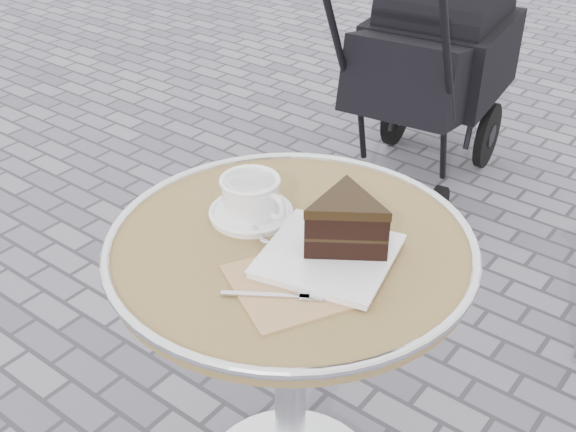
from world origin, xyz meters
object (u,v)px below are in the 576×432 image
Objects in this scene: cappuccino_set at (251,200)px; baby_stroller at (429,71)px; cafe_table at (291,308)px; cake_plate_set at (341,231)px.

cappuccino_set is 0.17× the size of baby_stroller.
baby_stroller is (-0.40, 1.55, -0.30)m from cappuccino_set.
cafe_table is 0.24m from cappuccino_set.
cappuccino_set is 0.48× the size of cake_plate_set.
baby_stroller reaches higher than cafe_table.
cafe_table is at bearing -79.24° from baby_stroller.
cappuccino_set is 0.22m from cake_plate_set.
cafe_table is 2.00× the size of cake_plate_set.
cappuccino_set is at bearing 168.71° from cafe_table.
cake_plate_set is at bearing -75.72° from baby_stroller.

